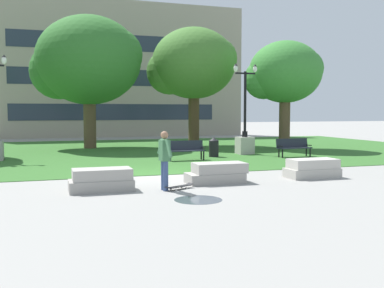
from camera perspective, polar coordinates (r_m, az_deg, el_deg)
name	(u,v)px	position (r m, az deg, el deg)	size (l,w,h in m)	color
ground_plane	(155,176)	(15.98, -4.75, -4.02)	(140.00, 140.00, 0.00)	gray
grass_lawn	(115,151)	(25.75, -9.81, -0.92)	(40.00, 20.00, 0.02)	#336628
concrete_block_center	(102,180)	(13.14, -11.41, -4.52)	(1.80, 0.90, 0.64)	#9E9991
concrete_block_left	(217,173)	(14.31, 3.19, -3.73)	(1.89, 0.90, 0.64)	#9E9991
concrete_block_right	(312,169)	(15.99, 15.04, -3.04)	(1.80, 0.90, 0.64)	#B2ADA3
person_skateboarder	(165,157)	(12.88, -3.51, -1.65)	(0.26, 1.29, 1.71)	#384C7A
skateboard	(179,187)	(13.14, -1.70, -5.42)	(1.00, 0.65, 0.14)	black
puddle	(198,200)	(11.64, 0.80, -7.08)	(1.25, 1.25, 0.01)	#47515B
park_bench_near_left	(185,149)	(20.66, -0.84, -0.64)	(1.81, 0.58, 0.90)	#1E232D
park_bench_near_right	(293,146)	(22.79, 12.76, -0.29)	(1.83, 0.64, 0.90)	#1E232D
lamp_post_right	(245,136)	(23.82, 6.72, 1.06)	(1.32, 0.80, 4.73)	#ADA89E
tree_far_right	(193,65)	(29.39, 0.09, 10.06)	(5.66, 5.39, 7.64)	#4C3823
tree_near_right	(87,62)	(28.30, -13.14, 10.16)	(6.63, 6.31, 8.02)	brown
tree_far_left	(284,73)	(27.48, 11.64, 8.78)	(4.53, 4.31, 6.41)	brown
trash_bin	(214,147)	(22.26, 2.78, -0.39)	(0.49, 0.49, 0.96)	black
building_facade_distant	(115,69)	(40.48, -9.70, 9.34)	(23.64, 1.03, 11.91)	gray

